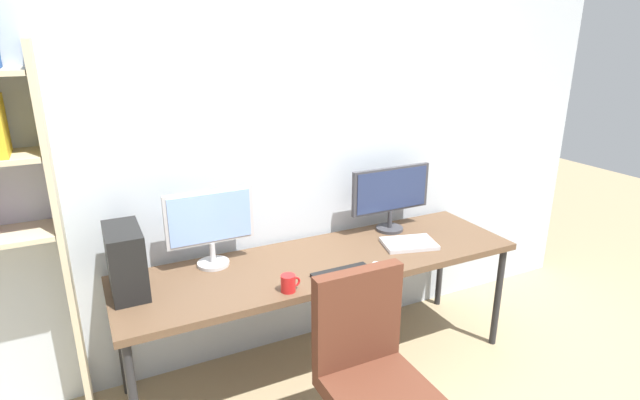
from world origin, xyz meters
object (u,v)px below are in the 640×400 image
Objects in this scene: desk at (324,267)px; computer_mouse at (378,266)px; monitor_right at (391,194)px; monitor_left at (210,223)px; coffee_mug at (289,283)px; office_chair at (370,396)px; keyboard_main at (343,274)px; pc_tower at (126,261)px; laptop_closed at (409,243)px.

computer_mouse is at bearing -47.60° from desk.
monitor_right reaches higher than computer_mouse.
monitor_left is at bearing -180.00° from monitor_right.
computer_mouse is 0.55m from coffee_mug.
office_chair is 2.94× the size of keyboard_main.
pc_tower is 1.08× the size of laptop_closed.
office_chair is (-0.15, -0.77, -0.29)m from desk.
pc_tower reaches higher than laptop_closed.
monitor_left reaches higher than laptop_closed.
computer_mouse is 0.30× the size of laptop_closed.
monitor_right is (0.75, 0.99, 0.59)m from office_chair.
monitor_left is at bearing 13.56° from pc_tower.
keyboard_main is 3.17× the size of coffee_mug.
coffee_mug is (0.27, -0.47, -0.21)m from monitor_left.
monitor_right is 5.96× the size of computer_mouse.
monitor_right is (0.60, 0.21, 0.30)m from desk.
desk is at bearing 78.98° from office_chair.
computer_mouse is at bearing -3.00° from keyboard_main.
desk is 0.57m from laptop_closed.
keyboard_main is (0.15, 0.54, 0.35)m from office_chair.
coffee_mug is at bearing 109.54° from office_chair.
pc_tower is at bearing -176.14° from monitor_right.
office_chair reaches higher than coffee_mug.
desk is at bearing 132.40° from computer_mouse.
desk is 4.14× the size of monitor_right.
keyboard_main is 0.22m from computer_mouse.
monitor_left reaches higher than office_chair.
laptop_closed is at bearing 16.92° from keyboard_main.
office_chair is 1.73× the size of monitor_right.
monitor_right is 0.36m from laptop_closed.
keyboard_main is at bearing 74.51° from office_chair.
coffee_mug reaches higher than desk.
office_chair is at bearing -127.27° from monitor_right.
office_chair is 3.09× the size of laptop_closed.
pc_tower is at bearing -166.44° from monitor_left.
pc_tower is 1.34m from computer_mouse.
pc_tower is at bearing 165.12° from computer_mouse.
office_chair is at bearing -43.73° from pc_tower.
laptop_closed is (1.17, -0.27, -0.24)m from monitor_left.
keyboard_main is at bearing 5.30° from coffee_mug.
monitor_left is 1.43× the size of pc_tower.
pc_tower reaches higher than desk.
pc_tower is (-0.47, -0.11, -0.08)m from monitor_left.
monitor_left is 4.66× the size of coffee_mug.
computer_mouse is (0.22, -0.01, 0.01)m from keyboard_main.
monitor_right is 5.40× the size of coffee_mug.
keyboard_main is (-0.60, -0.44, -0.24)m from monitor_right.
keyboard_main is (1.07, -0.33, -0.16)m from pc_tower.
computer_mouse is (1.29, -0.34, -0.16)m from pc_tower.
pc_tower is (-1.07, 0.10, 0.22)m from desk.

